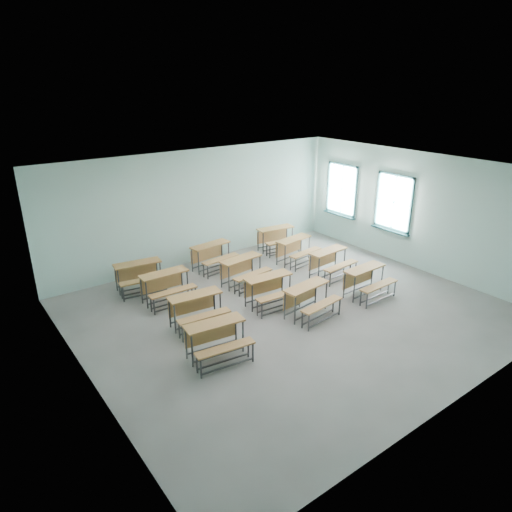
# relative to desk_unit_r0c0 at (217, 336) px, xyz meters

# --- Properties ---
(room) EXTENTS (9.04, 8.04, 3.24)m
(room) POSITION_rel_desk_unit_r0c0_xyz_m (2.41, 0.63, 1.12)
(room) COLOR gray
(room) RESTS_ON ground
(desk_unit_r0c0) EXTENTS (1.23, 0.90, 0.71)m
(desk_unit_r0c0) POSITION_rel_desk_unit_r0c0_xyz_m (0.00, 0.00, 0.00)
(desk_unit_r0c0) COLOR #9F6E39
(desk_unit_r0c0) RESTS_ON ground
(desk_unit_r0c1) EXTENTS (1.22, 0.89, 0.71)m
(desk_unit_r0c1) POSITION_rel_desk_unit_r0c0_xyz_m (2.53, 0.19, 0.00)
(desk_unit_r0c1) COLOR #9F6E39
(desk_unit_r0c1) RESTS_ON ground
(desk_unit_r0c2) EXTENTS (1.17, 0.80, 0.71)m
(desk_unit_r0c2) POSITION_rel_desk_unit_r0c0_xyz_m (4.33, 0.10, 0.00)
(desk_unit_r0c2) COLOR #9F6E39
(desk_unit_r0c2) RESTS_ON ground
(desk_unit_r1c0) EXTENTS (1.22, 0.88, 0.71)m
(desk_unit_r1c0) POSITION_rel_desk_unit_r0c0_xyz_m (0.29, 1.26, 0.00)
(desk_unit_r1c0) COLOR #9F6E39
(desk_unit_r1c0) RESTS_ON ground
(desk_unit_r1c1) EXTENTS (1.20, 0.85, 0.71)m
(desk_unit_r1c1) POSITION_rel_desk_unit_r0c0_xyz_m (2.14, 1.10, 0.00)
(desk_unit_r1c1) COLOR #9F6E39
(desk_unit_r1c1) RESTS_ON ground
(desk_unit_r1c2) EXTENTS (1.20, 0.85, 0.71)m
(desk_unit_r1c2) POSITION_rel_desk_unit_r0c0_xyz_m (4.48, 1.48, 0.00)
(desk_unit_r1c2) COLOR #9F6E39
(desk_unit_r1c2) RESTS_ON ground
(desk_unit_r2c0) EXTENTS (1.16, 0.79, 0.71)m
(desk_unit_r2c0) POSITION_rel_desk_unit_r0c0_xyz_m (0.29, 2.70, 0.00)
(desk_unit_r2c0) COLOR #9F6E39
(desk_unit_r2c0) RESTS_ON ground
(desk_unit_r2c1) EXTENTS (1.22, 0.88, 0.71)m
(desk_unit_r2c1) POSITION_rel_desk_unit_r0c0_xyz_m (2.29, 2.40, 0.00)
(desk_unit_r2c1) COLOR #9F6E39
(desk_unit_r2c1) RESTS_ON ground
(desk_unit_r2c2) EXTENTS (1.24, 0.92, 0.71)m
(desk_unit_r2c2) POSITION_rel_desk_unit_r0c0_xyz_m (4.37, 2.75, 0.00)
(desk_unit_r2c2) COLOR #9F6E39
(desk_unit_r2c2) RESTS_ON ground
(desk_unit_r3c0) EXTENTS (1.24, 0.92, 0.71)m
(desk_unit_r3c0) POSITION_rel_desk_unit_r0c0_xyz_m (0.02, 3.68, 0.00)
(desk_unit_r3c0) COLOR #9F6E39
(desk_unit_r3c0) RESTS_ON ground
(desk_unit_r3c1) EXTENTS (1.22, 0.89, 0.71)m
(desk_unit_r3c1) POSITION_rel_desk_unit_r0c0_xyz_m (2.20, 3.75, 0.00)
(desk_unit_r3c1) COLOR #9F6E39
(desk_unit_r3c1) RESTS_ON ground
(desk_unit_r3c2) EXTENTS (1.23, 0.90, 0.71)m
(desk_unit_r3c2) POSITION_rel_desk_unit_r0c0_xyz_m (4.56, 3.84, 0.00)
(desk_unit_r3c2) COLOR #9F6E39
(desk_unit_r3c2) RESTS_ON ground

